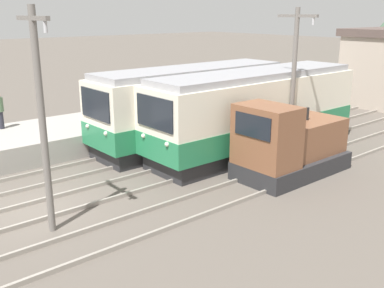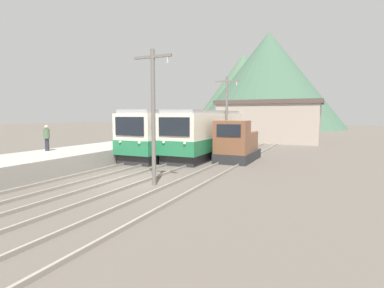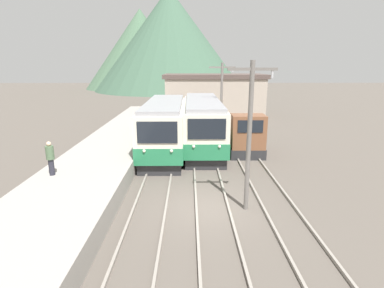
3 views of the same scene
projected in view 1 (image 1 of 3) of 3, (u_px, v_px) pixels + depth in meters
ground_plane at (35, 211)px, 14.72m from camera, size 200.00×200.00×0.00m
track_left at (7, 186)px, 16.60m from camera, size 1.54×60.00×0.14m
track_center at (37, 211)px, 14.55m from camera, size 1.54×60.00×0.14m
track_right at (79, 246)px, 12.35m from camera, size 1.54×60.00×0.14m
commuter_train_left at (192, 109)px, 21.68m from camera, size 2.84×10.45×3.77m
commuter_train_center at (255, 115)px, 20.50m from camera, size 2.84×11.37×3.75m
shunting_locomotive at (289, 146)px, 17.62m from camera, size 2.40×4.86×3.00m
catenary_mast_near at (42, 114)px, 12.39m from camera, size 2.00×0.20×6.46m
catenary_mast_mid at (294, 78)px, 19.29m from camera, size 2.00×0.20×6.46m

